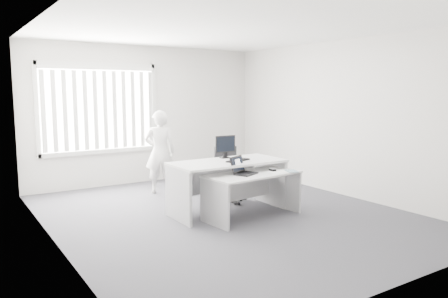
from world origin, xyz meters
TOP-DOWN VIEW (x-y plane):
  - ground at (0.00, 0.00)m, footprint 6.00×6.00m
  - wall_back at (0.00, 3.00)m, footprint 5.00×0.02m
  - wall_front at (0.00, -3.00)m, footprint 5.00×0.02m
  - wall_left at (-2.50, 0.00)m, footprint 0.02×6.00m
  - wall_right at (2.50, 0.00)m, footprint 0.02×6.00m
  - ceiling at (0.00, 0.00)m, footprint 5.00×6.00m
  - window at (-1.00, 2.96)m, footprint 2.32×0.06m
  - blinds at (-1.00, 2.90)m, footprint 2.20×0.10m
  - desk_near at (0.25, -0.33)m, footprint 1.53×0.83m
  - desk_far at (0.09, 0.10)m, footprint 1.78×0.83m
  - office_chair at (0.46, 0.67)m, footprint 0.67×0.67m
  - person at (-0.24, 1.88)m, footprint 0.66×0.56m
  - laptop at (0.11, -0.35)m, footprint 0.44×0.42m
  - paper_sheet at (0.65, -0.42)m, footprint 0.36×0.29m
  - mouse at (0.62, -0.35)m, footprint 0.07×0.11m
  - booklet at (0.84, -0.53)m, footprint 0.22×0.26m
  - keyboard at (0.22, 0.01)m, footprint 0.47×0.29m
  - monitor at (0.23, 0.38)m, footprint 0.37×0.12m

SIDE VIEW (x-z plane):
  - ground at x=0.00m, z-range 0.00..0.00m
  - office_chair at x=0.46m, z-range -0.18..0.76m
  - desk_near at x=0.25m, z-range 0.15..0.82m
  - desk_far at x=0.09m, z-range 0.18..0.99m
  - paper_sheet at x=0.65m, z-range 0.67..0.67m
  - booklet at x=0.84m, z-range 0.67..0.68m
  - mouse at x=0.62m, z-range 0.67..0.72m
  - person at x=-0.24m, z-range 0.00..1.54m
  - laptop at x=0.11m, z-range 0.67..0.94m
  - keyboard at x=0.22m, z-range 0.81..0.83m
  - monitor at x=0.23m, z-range 0.81..1.18m
  - wall_back at x=0.00m, z-range 0.00..2.80m
  - wall_front at x=0.00m, z-range 0.00..2.80m
  - wall_left at x=-2.50m, z-range 0.00..2.80m
  - wall_right at x=2.50m, z-range 0.00..2.80m
  - blinds at x=-1.00m, z-range 0.77..2.27m
  - window at x=-1.00m, z-range 0.67..2.43m
  - ceiling at x=0.00m, z-range 2.79..2.81m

